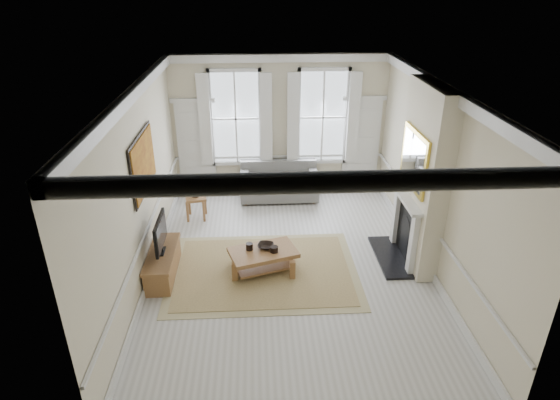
{
  "coord_description": "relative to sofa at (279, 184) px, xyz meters",
  "views": [
    {
      "loc": [
        -0.59,
        -7.44,
        5.03
      ],
      "look_at": [
        -0.16,
        0.34,
        1.25
      ],
      "focal_mm": 30.0,
      "sensor_mm": 36.0,
      "label": 1
    }
  ],
  "objects": [
    {
      "name": "floor",
      "position": [
        0.04,
        -3.11,
        -0.36
      ],
      "size": [
        7.2,
        7.2,
        0.0
      ],
      "primitive_type": "plane",
      "color": "#B7B5AD",
      "rests_on": "ground"
    },
    {
      "name": "ceiling",
      "position": [
        0.04,
        -3.11,
        3.04
      ],
      "size": [
        7.2,
        7.2,
        0.0
      ],
      "primitive_type": "plane",
      "rotation": [
        3.14,
        0.0,
        0.0
      ],
      "color": "white",
      "rests_on": "back_wall"
    },
    {
      "name": "back_wall",
      "position": [
        0.04,
        0.49,
        1.34
      ],
      "size": [
        5.2,
        0.0,
        5.2
      ],
      "primitive_type": "plane",
      "rotation": [
        1.57,
        0.0,
        0.0
      ],
      "color": "beige",
      "rests_on": "floor"
    },
    {
      "name": "left_wall",
      "position": [
        -2.56,
        -3.11,
        1.34
      ],
      "size": [
        0.0,
        7.2,
        7.2
      ],
      "primitive_type": "plane",
      "rotation": [
        1.57,
        0.0,
        1.57
      ],
      "color": "beige",
      "rests_on": "floor"
    },
    {
      "name": "right_wall",
      "position": [
        2.64,
        -3.11,
        1.34
      ],
      "size": [
        0.0,
        7.2,
        7.2
      ],
      "primitive_type": "plane",
      "rotation": [
        1.57,
        0.0,
        -1.57
      ],
      "color": "beige",
      "rests_on": "floor"
    },
    {
      "name": "window_left",
      "position": [
        -1.01,
        0.44,
        1.54
      ],
      "size": [
        1.26,
        0.2,
        2.2
      ],
      "primitive_type": null,
      "color": "#B2BCC6",
      "rests_on": "back_wall"
    },
    {
      "name": "window_right",
      "position": [
        1.09,
        0.44,
        1.54
      ],
      "size": [
        1.26,
        0.2,
        2.2
      ],
      "primitive_type": null,
      "color": "#B2BCC6",
      "rests_on": "back_wall"
    },
    {
      "name": "door_left",
      "position": [
        -2.01,
        0.45,
        0.79
      ],
      "size": [
        0.9,
        0.08,
        2.3
      ],
      "primitive_type": "cube",
      "color": "silver",
      "rests_on": "floor"
    },
    {
      "name": "door_right",
      "position": [
        2.09,
        0.45,
        0.79
      ],
      "size": [
        0.9,
        0.08,
        2.3
      ],
      "primitive_type": "cube",
      "color": "silver",
      "rests_on": "floor"
    },
    {
      "name": "painting",
      "position": [
        -2.52,
        -2.81,
        1.69
      ],
      "size": [
        0.05,
        1.66,
        1.06
      ],
      "primitive_type": "cube",
      "color": "gold",
      "rests_on": "left_wall"
    },
    {
      "name": "chimney_breast",
      "position": [
        2.46,
        -2.91,
        1.34
      ],
      "size": [
        0.35,
        1.7,
        3.38
      ],
      "primitive_type": "cube",
      "color": "beige",
      "rests_on": "floor"
    },
    {
      "name": "hearth",
      "position": [
        2.04,
        -2.91,
        -0.34
      ],
      "size": [
        0.55,
        1.5,
        0.05
      ],
      "primitive_type": "cube",
      "color": "black",
      "rests_on": "floor"
    },
    {
      "name": "fireplace",
      "position": [
        2.24,
        -2.91,
        0.37
      ],
      "size": [
        0.21,
        1.45,
        1.33
      ],
      "color": "silver",
      "rests_on": "floor"
    },
    {
      "name": "mirror",
      "position": [
        2.25,
        -2.91,
        1.69
      ],
      "size": [
        0.06,
        1.26,
        1.06
      ],
      "primitive_type": "cube",
      "color": "gold",
      "rests_on": "chimney_breast"
    },
    {
      "name": "sofa",
      "position": [
        0.0,
        0.0,
        0.0
      ],
      "size": [
        1.89,
        0.92,
        0.87
      ],
      "color": "#5B5B59",
      "rests_on": "floor"
    },
    {
      "name": "side_table",
      "position": [
        -1.93,
        -1.01,
        0.07
      ],
      "size": [
        0.52,
        0.52,
        0.54
      ],
      "rotation": [
        0.0,
        0.0,
        0.18
      ],
      "color": "brown",
      "rests_on": "floor"
    },
    {
      "name": "rug",
      "position": [
        -0.46,
        -3.23,
        -0.35
      ],
      "size": [
        3.5,
        2.6,
        0.02
      ],
      "primitive_type": "cube",
      "color": "olive",
      "rests_on": "floor"
    },
    {
      "name": "coffee_table",
      "position": [
        -0.46,
        -3.23,
        0.01
      ],
      "size": [
        1.36,
        1.03,
        0.45
      ],
      "rotation": [
        0.0,
        0.0,
        0.3
      ],
      "color": "brown",
      "rests_on": "rug"
    },
    {
      "name": "ceramic_pot_a",
      "position": [
        -0.71,
        -3.18,
        0.15
      ],
      "size": [
        0.13,
        0.13,
        0.13
      ],
      "primitive_type": "cylinder",
      "color": "black",
      "rests_on": "coffee_table"
    },
    {
      "name": "ceramic_pot_b",
      "position": [
        -0.26,
        -3.28,
        0.14
      ],
      "size": [
        0.15,
        0.15,
        0.11
      ],
      "primitive_type": "cylinder",
      "color": "black",
      "rests_on": "coffee_table"
    },
    {
      "name": "bowl",
      "position": [
        -0.41,
        -3.13,
        0.13
      ],
      "size": [
        0.35,
        0.35,
        0.07
      ],
      "primitive_type": "imported",
      "rotation": [
        0.0,
        0.0,
        -0.21
      ],
      "color": "black",
      "rests_on": "coffee_table"
    },
    {
      "name": "tv_stand",
      "position": [
        -2.3,
        -3.25,
        -0.12
      ],
      "size": [
        0.44,
        1.38,
        0.49
      ],
      "primitive_type": "cube",
      "color": "brown",
      "rests_on": "floor"
    },
    {
      "name": "tv",
      "position": [
        -2.28,
        -3.25,
        0.52
      ],
      "size": [
        0.08,
        0.9,
        0.68
      ],
      "color": "black",
      "rests_on": "tv_stand"
    }
  ]
}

